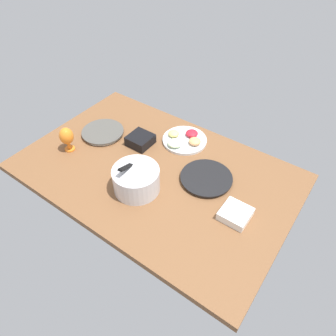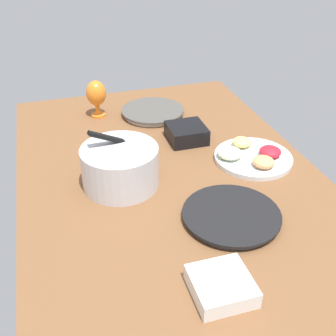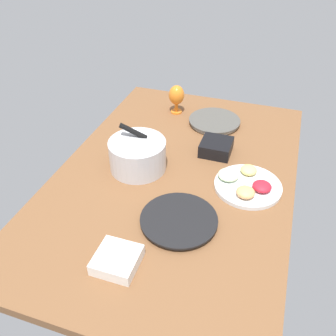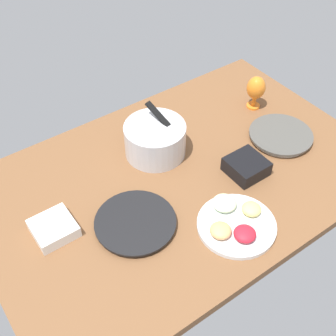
# 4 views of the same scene
# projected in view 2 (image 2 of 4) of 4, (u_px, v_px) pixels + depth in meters

# --- Properties ---
(ground_plane) EXTENTS (1.60, 1.04, 0.04)m
(ground_plane) POSITION_uv_depth(u_px,v_px,m) (170.00, 180.00, 1.50)
(ground_plane) COLOR brown
(dinner_plate_left) EXTENTS (0.30, 0.30, 0.02)m
(dinner_plate_left) POSITION_uv_depth(u_px,v_px,m) (231.00, 216.00, 1.28)
(dinner_plate_left) COLOR #4C4C51
(dinner_plate_left) RESTS_ON ground_plane
(dinner_plate_right) EXTENTS (0.28, 0.28, 0.03)m
(dinner_plate_right) POSITION_uv_depth(u_px,v_px,m) (153.00, 112.00, 1.90)
(dinner_plate_right) COLOR silver
(dinner_plate_right) RESTS_ON ground_plane
(mixing_bowl) EXTENTS (0.26, 0.26, 0.20)m
(mixing_bowl) POSITION_uv_depth(u_px,v_px,m) (120.00, 165.00, 1.40)
(mixing_bowl) COLOR silver
(mixing_bowl) RESTS_ON ground_plane
(fruit_platter) EXTENTS (0.29, 0.29, 0.06)m
(fruit_platter) POSITION_uv_depth(u_px,v_px,m) (252.00, 156.00, 1.56)
(fruit_platter) COLOR silver
(fruit_platter) RESTS_ON ground_plane
(hurricane_glass_orange) EXTENTS (0.09, 0.09, 0.16)m
(hurricane_glass_orange) POSITION_uv_depth(u_px,v_px,m) (96.00, 94.00, 1.84)
(hurricane_glass_orange) COLOR orange
(hurricane_glass_orange) RESTS_ON ground_plane
(square_bowl_black) EXTENTS (0.15, 0.15, 0.06)m
(square_bowl_black) POSITION_uv_depth(u_px,v_px,m) (186.00, 132.00, 1.68)
(square_bowl_black) COLOR black
(square_bowl_black) RESTS_ON ground_plane
(square_bowl_white) EXTENTS (0.15, 0.15, 0.05)m
(square_bowl_white) POSITION_uv_depth(u_px,v_px,m) (221.00, 285.00, 1.03)
(square_bowl_white) COLOR white
(square_bowl_white) RESTS_ON ground_plane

